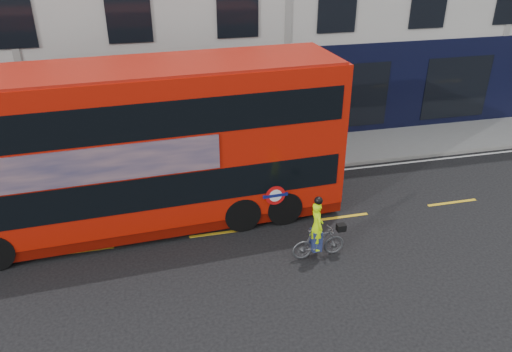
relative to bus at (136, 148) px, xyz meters
name	(u,v)px	position (x,y,z in m)	size (l,w,h in m)	color
ground	(361,243)	(6.18, -2.68, -2.56)	(120.00, 120.00, 0.00)	black
pavement	(295,153)	(6.18, 3.82, -2.50)	(60.00, 3.00, 0.12)	gray
kerb	(307,169)	(6.18, 2.32, -2.50)	(60.00, 0.12, 0.13)	slate
road_edge_line	(309,173)	(6.18, 2.02, -2.56)	(58.00, 0.10, 0.01)	silver
lane_dashes	(341,217)	(6.18, -1.18, -2.56)	(58.00, 0.12, 0.01)	gold
bus	(136,148)	(0.00, 0.00, 0.00)	(12.51, 3.45, 4.99)	#BA1507
cyclist	(318,237)	(4.70, -2.99, -1.91)	(1.56, 0.54, 1.95)	#4C4E51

